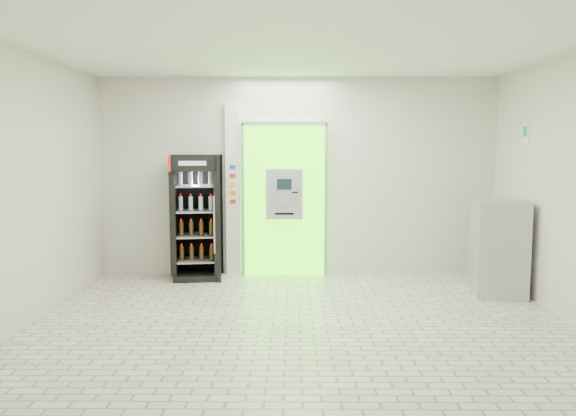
{
  "coord_description": "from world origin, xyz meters",
  "views": [
    {
      "loc": [
        -0.08,
        -6.05,
        1.92
      ],
      "look_at": [
        -0.14,
        1.2,
        1.16
      ],
      "focal_mm": 35.0,
      "sensor_mm": 36.0,
      "label": 1
    }
  ],
  "objects": [
    {
      "name": "ground",
      "position": [
        0.0,
        0.0,
        0.0
      ],
      "size": [
        6.0,
        6.0,
        0.0
      ],
      "primitive_type": "plane",
      "color": "beige",
      "rests_on": "ground"
    },
    {
      "name": "room_shell",
      "position": [
        0.0,
        0.0,
        1.84
      ],
      "size": [
        6.0,
        6.0,
        6.0
      ],
      "color": "beige",
      "rests_on": "ground"
    },
    {
      "name": "atm_assembly",
      "position": [
        -0.2,
        2.41,
        1.17
      ],
      "size": [
        1.3,
        0.24,
        2.33
      ],
      "color": "#3DE906",
      "rests_on": "ground"
    },
    {
      "name": "exit_sign",
      "position": [
        2.99,
        1.4,
        2.12
      ],
      "size": [
        0.02,
        0.22,
        0.26
      ],
      "color": "white",
      "rests_on": "room_shell"
    },
    {
      "name": "steel_cabinet",
      "position": [
        2.68,
        1.39,
        0.63
      ],
      "size": [
        0.78,
        1.03,
        1.25
      ],
      "rotation": [
        0.0,
        0.0,
        -0.16
      ],
      "color": "#A2A4A9",
      "rests_on": "ground"
    },
    {
      "name": "beverage_cooler",
      "position": [
        -1.49,
        2.19,
        0.88
      ],
      "size": [
        0.76,
        0.71,
        1.84
      ],
      "rotation": [
        0.0,
        0.0,
        0.13
      ],
      "color": "black",
      "rests_on": "ground"
    },
    {
      "name": "pillar",
      "position": [
        -0.98,
        2.45,
        1.3
      ],
      "size": [
        0.22,
        0.11,
        2.6
      ],
      "color": "silver",
      "rests_on": "ground"
    }
  ]
}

